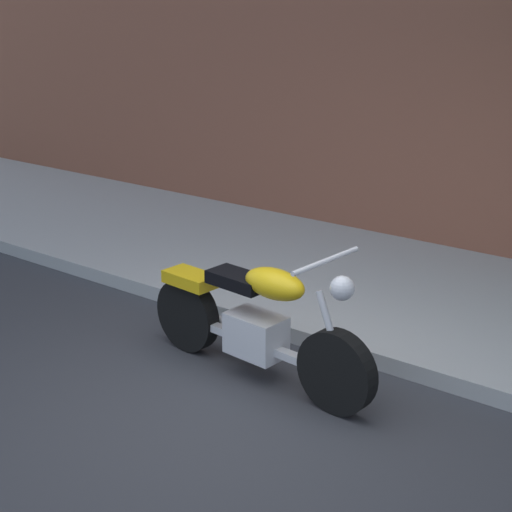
% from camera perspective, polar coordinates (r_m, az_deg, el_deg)
% --- Properties ---
extents(ground_plane, '(60.00, 60.00, 0.00)m').
position_cam_1_polar(ground_plane, '(5.46, -1.56, -11.90)').
color(ground_plane, '#38383D').
extents(sidewalk, '(19.14, 2.88, 0.14)m').
position_cam_1_polar(sidewalk, '(7.50, 11.34, -2.88)').
color(sidewalk, '#ADADAD').
rests_on(sidewalk, ground).
extents(motorcycle, '(2.12, 0.70, 1.11)m').
position_cam_1_polar(motorcycle, '(5.81, 0.02, -4.97)').
color(motorcycle, black).
rests_on(motorcycle, ground).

